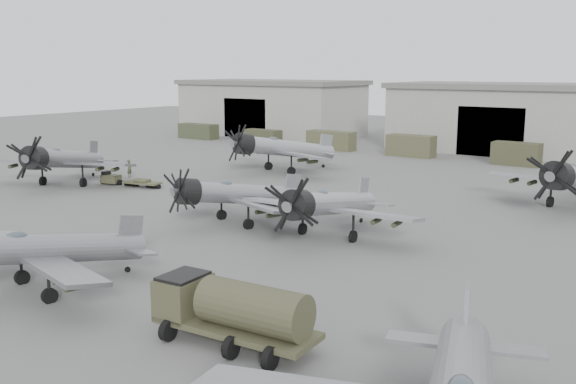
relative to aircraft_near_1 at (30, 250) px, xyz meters
name	(u,v)px	position (x,y,z in m)	size (l,w,h in m)	color
ground	(145,273)	(1.99, 5.26, -2.12)	(220.00, 220.00, 0.00)	#61615F
hangar_left	(271,107)	(-36.01, 67.23, 2.25)	(29.00, 14.80, 8.70)	gray
hangar_center	(508,117)	(1.99, 67.23, 2.25)	(29.00, 14.80, 8.70)	gray
support_truck_0	(198,131)	(-41.03, 55.26, -1.00)	(6.49, 2.20, 2.25)	#383D28
support_truck_1	(262,137)	(-28.68, 55.26, -1.11)	(5.50, 2.20, 2.03)	#383925
support_truck_2	(331,140)	(-17.30, 55.26, -0.89)	(6.50, 2.20, 2.47)	#48482F
support_truck_3	(411,146)	(-5.91, 55.26, -0.82)	(5.78, 2.20, 2.60)	#49482F
support_truck_4	(516,154)	(6.69, 55.26, -0.86)	(5.12, 2.20, 2.53)	#3B3B27
aircraft_near_1	(30,250)	(0.00, 0.00, 0.00)	(11.73, 10.56, 4.66)	gray
aircraft_mid_0	(60,160)	(-23.24, 18.27, 0.32)	(13.13, 11.89, 5.36)	gray
aircraft_mid_1	(233,194)	(-1.14, 16.10, -0.03)	(11.47, 10.33, 4.60)	gray
aircraft_mid_2	(327,205)	(6.06, 16.62, 0.06)	(12.00, 10.79, 4.79)	#989AA0
aircraft_far_0	(278,148)	(-11.81, 36.00, 0.39)	(13.74, 12.39, 5.53)	#9A9EA3
fuel_tanker	(233,308)	(11.47, 1.15, -0.65)	(6.81, 3.40, 2.57)	#404029
tug_trailer	(123,180)	(-19.05, 21.74, -1.66)	(6.24, 2.25, 1.23)	#47482F
ground_crew	(130,168)	(-22.07, 25.20, -1.25)	(0.63, 0.42, 1.74)	#44472E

